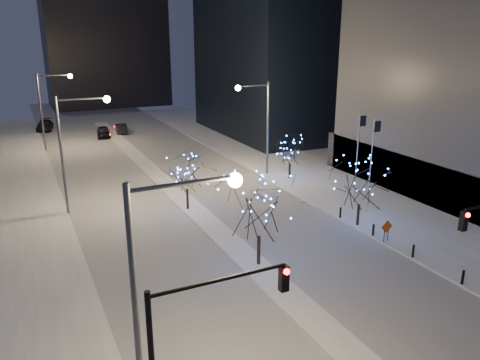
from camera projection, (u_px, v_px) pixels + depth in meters
road at (156, 175)px, 50.94m from camera, size 20.00×130.00×0.02m
median at (170, 188)px, 46.62m from camera, size 2.00×80.00×0.15m
east_sidewalk at (355, 196)px, 44.25m from camera, size 10.00×90.00×0.15m
west_sidewalk at (20, 256)px, 32.22m from camera, size 8.00×90.00×0.15m
horizon_block at (102, 2)px, 96.17m from camera, size 24.00×14.00×42.00m
street_lamp_w_near at (162, 271)px, 16.93m from camera, size 4.40×0.56×10.00m
street_lamp_w_mid at (74, 139)px, 38.42m from camera, size 4.40×0.56×10.00m
street_lamp_w_far at (49, 101)px, 59.91m from camera, size 4.40×0.56×10.00m
street_lamp_east at (260, 117)px, 48.91m from camera, size 3.90×0.56×10.00m
traffic_signal_west at (196, 339)px, 15.93m from camera, size 5.26×0.43×7.00m
flagpoles at (365, 156)px, 39.80m from camera, size 1.35×2.60×8.00m
bollards at (392, 240)px, 33.51m from camera, size 0.16×12.16×0.90m
car_near at (103, 132)px, 69.68m from camera, size 2.46×4.84×1.58m
car_mid at (121, 128)px, 72.63m from camera, size 2.05×4.71×1.50m
car_far at (45, 125)px, 74.55m from camera, size 3.15×5.82×1.60m
holiday_tree_median_near at (259, 208)px, 29.81m from camera, size 5.48×5.48×6.38m
holiday_tree_median_far at (187, 174)px, 39.82m from camera, size 3.71×3.71×4.85m
holiday_tree_plaza_near at (361, 184)px, 36.34m from camera, size 5.69×5.69×5.39m
holiday_tree_plaza_far at (290, 151)px, 48.73m from camera, size 4.34×4.34×4.54m
construction_sign at (387, 229)px, 34.02m from camera, size 1.02×0.05×1.69m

